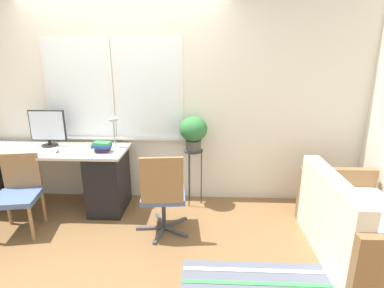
{
  "coord_description": "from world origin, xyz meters",
  "views": [
    {
      "loc": [
        0.99,
        -3.01,
        1.86
      ],
      "look_at": [
        0.85,
        0.16,
        0.91
      ],
      "focal_mm": 28.0,
      "sensor_mm": 36.0,
      "label": 1
    }
  ],
  "objects_px": {
    "monitor": "(48,128)",
    "keyboard": "(35,152)",
    "mouse": "(57,151)",
    "desk_chair_wooden": "(18,192)",
    "couch_loveseat": "(359,229)",
    "plant_stand": "(193,158)",
    "desk_lamp": "(114,126)",
    "book_stack": "(102,146)",
    "potted_plant": "(193,131)",
    "office_chair_swivel": "(163,194)"
  },
  "relations": [
    {
      "from": "mouse",
      "to": "plant_stand",
      "type": "relative_size",
      "value": 0.09
    },
    {
      "from": "mouse",
      "to": "desk_lamp",
      "type": "distance_m",
      "value": 0.7
    },
    {
      "from": "book_stack",
      "to": "couch_loveseat",
      "type": "bearing_deg",
      "value": -15.17
    },
    {
      "from": "couch_loveseat",
      "to": "plant_stand",
      "type": "relative_size",
      "value": 1.94
    },
    {
      "from": "couch_loveseat",
      "to": "office_chair_swivel",
      "type": "bearing_deg",
      "value": 81.46
    },
    {
      "from": "desk_lamp",
      "to": "desk_chair_wooden",
      "type": "relative_size",
      "value": 0.46
    },
    {
      "from": "monitor",
      "to": "potted_plant",
      "type": "distance_m",
      "value": 1.78
    },
    {
      "from": "desk_lamp",
      "to": "book_stack",
      "type": "distance_m",
      "value": 0.29
    },
    {
      "from": "office_chair_swivel",
      "to": "plant_stand",
      "type": "distance_m",
      "value": 0.77
    },
    {
      "from": "book_stack",
      "to": "office_chair_swivel",
      "type": "relative_size",
      "value": 0.24
    },
    {
      "from": "keyboard",
      "to": "potted_plant",
      "type": "xyz_separation_m",
      "value": [
        1.81,
        0.34,
        0.19
      ]
    },
    {
      "from": "mouse",
      "to": "couch_loveseat",
      "type": "xyz_separation_m",
      "value": [
        3.17,
        -0.66,
        -0.51
      ]
    },
    {
      "from": "plant_stand",
      "to": "potted_plant",
      "type": "height_order",
      "value": "potted_plant"
    },
    {
      "from": "monitor",
      "to": "couch_loveseat",
      "type": "height_order",
      "value": "monitor"
    },
    {
      "from": "desk_lamp",
      "to": "desk_chair_wooden",
      "type": "xyz_separation_m",
      "value": [
        -0.91,
        -0.6,
        -0.59
      ]
    },
    {
      "from": "desk_chair_wooden",
      "to": "potted_plant",
      "type": "bearing_deg",
      "value": 9.92
    },
    {
      "from": "desk_chair_wooden",
      "to": "mouse",
      "type": "bearing_deg",
      "value": 39.96
    },
    {
      "from": "desk_chair_wooden",
      "to": "keyboard",
      "type": "bearing_deg",
      "value": 72.05
    },
    {
      "from": "desk_chair_wooden",
      "to": "plant_stand",
      "type": "distance_m",
      "value": 1.99
    },
    {
      "from": "mouse",
      "to": "desk_chair_wooden",
      "type": "relative_size",
      "value": 0.08
    },
    {
      "from": "desk_chair_wooden",
      "to": "potted_plant",
      "type": "xyz_separation_m",
      "value": [
        1.86,
        0.69,
        0.52
      ]
    },
    {
      "from": "book_stack",
      "to": "plant_stand",
      "type": "distance_m",
      "value": 1.11
    },
    {
      "from": "desk_lamp",
      "to": "office_chair_swivel",
      "type": "height_order",
      "value": "desk_lamp"
    },
    {
      "from": "keyboard",
      "to": "mouse",
      "type": "relative_size",
      "value": 5.43
    },
    {
      "from": "mouse",
      "to": "plant_stand",
      "type": "distance_m",
      "value": 1.6
    },
    {
      "from": "mouse",
      "to": "potted_plant",
      "type": "distance_m",
      "value": 1.6
    },
    {
      "from": "desk_chair_wooden",
      "to": "couch_loveseat",
      "type": "xyz_separation_m",
      "value": [
        3.47,
        -0.3,
        -0.17
      ]
    },
    {
      "from": "desk_chair_wooden",
      "to": "plant_stand",
      "type": "bearing_deg",
      "value": 9.92
    },
    {
      "from": "monitor",
      "to": "desk_chair_wooden",
      "type": "bearing_deg",
      "value": -97.54
    },
    {
      "from": "desk_lamp",
      "to": "book_stack",
      "type": "height_order",
      "value": "desk_lamp"
    },
    {
      "from": "monitor",
      "to": "desk_chair_wooden",
      "type": "xyz_separation_m",
      "value": [
        -0.08,
        -0.62,
        -0.56
      ]
    },
    {
      "from": "office_chair_swivel",
      "to": "potted_plant",
      "type": "bearing_deg",
      "value": -118.68
    },
    {
      "from": "monitor",
      "to": "keyboard",
      "type": "height_order",
      "value": "monitor"
    },
    {
      "from": "mouse",
      "to": "desk_lamp",
      "type": "bearing_deg",
      "value": 21.56
    },
    {
      "from": "desk_lamp",
      "to": "office_chair_swivel",
      "type": "xyz_separation_m",
      "value": [
        0.66,
        -0.62,
        -0.57
      ]
    },
    {
      "from": "desk_lamp",
      "to": "plant_stand",
      "type": "distance_m",
      "value": 1.04
    },
    {
      "from": "keyboard",
      "to": "desk_chair_wooden",
      "type": "xyz_separation_m",
      "value": [
        -0.05,
        -0.34,
        -0.34
      ]
    },
    {
      "from": "plant_stand",
      "to": "potted_plant",
      "type": "bearing_deg",
      "value": -90.0
    },
    {
      "from": "potted_plant",
      "to": "desk_chair_wooden",
      "type": "bearing_deg",
      "value": -159.74
    },
    {
      "from": "monitor",
      "to": "keyboard",
      "type": "relative_size",
      "value": 1.31
    },
    {
      "from": "monitor",
      "to": "mouse",
      "type": "xyz_separation_m",
      "value": [
        0.22,
        -0.26,
        -0.21
      ]
    },
    {
      "from": "office_chair_swivel",
      "to": "book_stack",
      "type": "bearing_deg",
      "value": -36.05
    },
    {
      "from": "monitor",
      "to": "keyboard",
      "type": "distance_m",
      "value": 0.36
    },
    {
      "from": "monitor",
      "to": "potted_plant",
      "type": "bearing_deg",
      "value": 2.02
    },
    {
      "from": "mouse",
      "to": "book_stack",
      "type": "distance_m",
      "value": 0.51
    },
    {
      "from": "book_stack",
      "to": "desk_chair_wooden",
      "type": "distance_m",
      "value": 0.99
    },
    {
      "from": "desk_lamp",
      "to": "desk_chair_wooden",
      "type": "distance_m",
      "value": 1.24
    },
    {
      "from": "mouse",
      "to": "office_chair_swivel",
      "type": "xyz_separation_m",
      "value": [
        1.27,
        -0.38,
        -0.32
      ]
    },
    {
      "from": "plant_stand",
      "to": "potted_plant",
      "type": "xyz_separation_m",
      "value": [
        0.0,
        -0.0,
        0.35
      ]
    },
    {
      "from": "couch_loveseat",
      "to": "monitor",
      "type": "bearing_deg",
      "value": 74.73
    }
  ]
}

